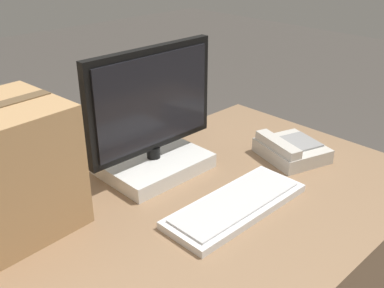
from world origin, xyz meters
name	(u,v)px	position (x,y,z in m)	size (l,w,h in m)	color
monitor	(153,129)	(0.24, 0.24, 0.91)	(0.47, 0.25, 0.41)	white
keyboard	(236,205)	(0.26, -0.09, 0.77)	(0.44, 0.17, 0.03)	silver
desk_phone	(290,149)	(0.63, -0.01, 0.79)	(0.24, 0.26, 0.08)	beige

